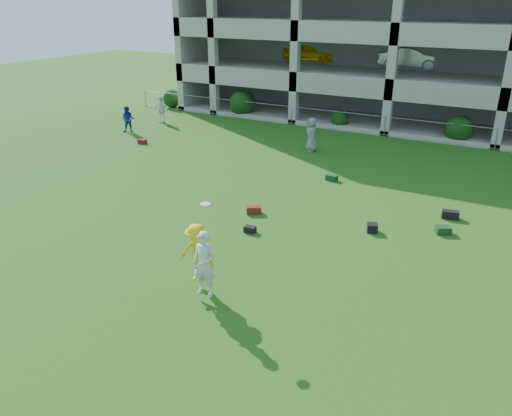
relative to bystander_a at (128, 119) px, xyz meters
The scene contains 15 objects.
ground 18.60m from the bystander_a, 42.11° to the right, with size 100.00×100.00×0.00m, color #235114.
bystander_a is the anchor object (origin of this frame).
bystander_b 2.97m from the bystander_a, 87.45° to the left, with size 0.98×0.41×1.68m, color silver.
bystander_c 11.31m from the bystander_a, ahead, with size 0.88×0.57×1.79m, color gray.
bag_red_a 14.41m from the bystander_a, 29.43° to the right, with size 0.55×0.30×0.28m, color #5A120F.
bag_black_b 15.77m from the bystander_a, 32.97° to the right, with size 0.40×0.25×0.22m, color black.
bag_green_c 19.93m from the bystander_a, 15.81° to the right, with size 0.50×0.35×0.26m, color #143718.
crate_d 18.17m from the bystander_a, 20.93° to the right, with size 0.35×0.35×0.30m, color black.
bag_black_e 19.58m from the bystander_a, 11.70° to the right, with size 0.60×0.30×0.30m, color black.
bag_red_f 2.90m from the bystander_a, 33.60° to the right, with size 0.45×0.28×0.24m, color maroon.
bag_green_g 14.00m from the bystander_a, ahead, with size 0.50×0.30×0.25m, color #133513.
frisbee_contest 18.70m from the bystander_a, 42.14° to the right, with size 1.54×1.12×2.52m.
parking_garage 21.19m from the bystander_a, 47.89° to the left, with size 30.00×14.00×12.00m.
fence 15.26m from the bystander_a, 25.38° to the left, with size 36.06×0.06×1.20m.
shrub_row 19.77m from the bystander_a, 21.50° to the left, with size 34.38×2.52×3.50m.
Camera 1 is at (7.17, -9.82, 7.63)m, focal length 35.00 mm.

